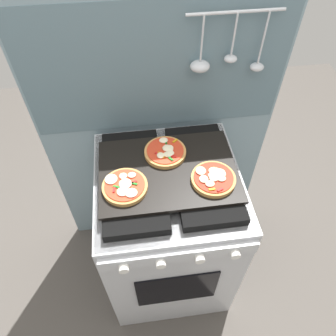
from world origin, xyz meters
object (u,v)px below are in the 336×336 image
(pizza_left, at_px, (125,186))
(pizza_center, at_px, (166,152))
(baking_tray, at_px, (168,171))
(stove, at_px, (168,229))
(pizza_right, at_px, (213,178))

(pizza_left, height_order, pizza_center, same)
(pizza_left, distance_m, pizza_center, 0.23)
(baking_tray, relative_size, pizza_left, 3.17)
(stove, xyz_separation_m, pizza_center, (0.00, 0.09, 0.48))
(pizza_center, bearing_deg, pizza_left, -138.19)
(baking_tray, bearing_deg, pizza_center, 89.14)
(pizza_right, bearing_deg, pizza_center, 134.91)
(baking_tray, relative_size, pizza_right, 3.17)
(pizza_left, xyz_separation_m, pizza_center, (0.17, 0.15, -0.00))
(baking_tray, relative_size, pizza_center, 3.17)
(stove, height_order, pizza_right, pizza_right)
(stove, bearing_deg, pizza_left, -158.64)
(pizza_left, bearing_deg, stove, 21.36)
(pizza_right, distance_m, pizza_center, 0.23)
(stove, relative_size, pizza_right, 5.29)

